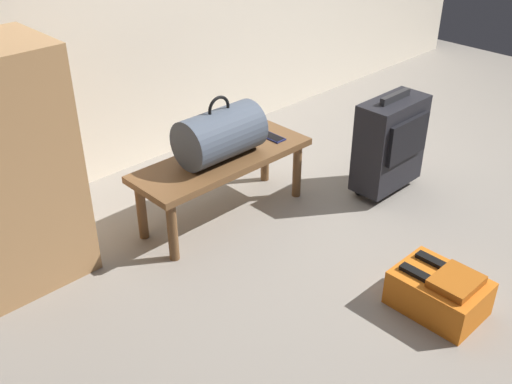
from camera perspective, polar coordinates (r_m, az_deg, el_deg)
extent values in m
plane|color=gray|center=(3.24, 12.47, -3.64)|extent=(6.60, 6.60, 0.00)
cube|color=brown|center=(3.12, -3.20, 3.12)|extent=(1.00, 0.36, 0.04)
cylinder|color=brown|center=(2.90, -7.98, -3.73)|extent=(0.05, 0.05, 0.33)
cylinder|color=brown|center=(3.40, 3.94, 2.06)|extent=(0.05, 0.05, 0.33)
cylinder|color=brown|center=(3.08, -10.88, -1.73)|extent=(0.05, 0.05, 0.33)
cylinder|color=brown|center=(3.56, 0.85, 3.51)|extent=(0.05, 0.05, 0.33)
cylinder|color=#475160|center=(3.05, -3.48, 5.50)|extent=(0.44, 0.26, 0.26)
torus|color=black|center=(2.99, -3.56, 7.93)|extent=(0.14, 0.02, 0.14)
cube|color=#191E4C|center=(3.31, 1.59, 5.26)|extent=(0.07, 0.14, 0.01)
cube|color=black|center=(3.31, 1.59, 5.33)|extent=(0.06, 0.13, 0.00)
cube|color=black|center=(3.46, 12.64, 4.60)|extent=(0.43, 0.21, 0.51)
cube|color=black|center=(3.38, 14.35, 4.93)|extent=(0.34, 0.02, 0.23)
cube|color=#262628|center=(3.35, 13.17, 8.85)|extent=(0.24, 0.03, 0.04)
cylinder|color=black|center=(3.52, 9.77, 0.13)|extent=(0.02, 0.05, 0.05)
cylinder|color=black|center=(3.74, 12.58, 1.75)|extent=(0.02, 0.05, 0.05)
cube|color=orange|center=(2.74, 17.04, -9.22)|extent=(0.28, 0.38, 0.17)
cube|color=#AD5514|center=(2.66, 18.59, -8.11)|extent=(0.21, 0.17, 0.04)
cube|color=black|center=(2.66, 15.42, -7.67)|extent=(0.04, 0.19, 0.02)
cube|color=black|center=(2.76, 16.84, -6.49)|extent=(0.04, 0.19, 0.02)
cube|color=#A87A4C|center=(2.80, -23.09, 1.86)|extent=(0.56, 0.44, 1.10)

